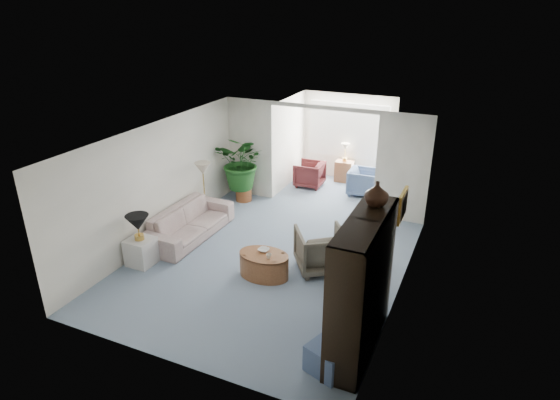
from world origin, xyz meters
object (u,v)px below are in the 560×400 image
at_px(coffee_bowl, 264,250).
at_px(entertainment_cabinet, 361,286).
at_px(sofa, 190,222).
at_px(table_lamp, 137,223).
at_px(coffee_table, 264,265).
at_px(floor_lamp, 203,169).
at_px(sunroom_chair_maroon, 309,174).
at_px(side_table_dark, 361,254).
at_px(plant_pot, 244,194).
at_px(cabinet_urn, 377,194).
at_px(framed_picture, 403,206).
at_px(sunroom_table, 344,171).
at_px(coffee_cup, 269,256).
at_px(end_table, 141,252).
at_px(wingback_chair, 321,250).
at_px(sunroom_chair_blue, 363,182).
at_px(ottoman, 329,358).

relative_size(coffee_bowl, entertainment_cabinet, 0.10).
distance_m(sofa, table_lamp, 1.47).
xyz_separation_m(coffee_table, coffee_bowl, (-0.05, 0.10, 0.25)).
relative_size(floor_lamp, entertainment_cabinet, 0.17).
distance_m(coffee_bowl, entertainment_cabinet, 2.56).
height_order(floor_lamp, sunroom_chair_maroon, floor_lamp).
height_order(side_table_dark, plant_pot, side_table_dark).
bearing_deg(cabinet_urn, framed_picture, 77.05).
bearing_deg(entertainment_cabinet, sunroom_table, 108.71).
xyz_separation_m(framed_picture, floor_lamp, (-4.61, 1.30, -0.45)).
height_order(framed_picture, entertainment_cabinet, entertainment_cabinet).
xyz_separation_m(coffee_cup, sunroom_chair_maroon, (-1.03, 4.73, -0.16)).
distance_m(framed_picture, sunroom_chair_maroon, 5.54).
relative_size(framed_picture, side_table_dark, 0.76).
bearing_deg(end_table, wingback_chair, 21.17).
distance_m(table_lamp, sunroom_chair_blue, 6.01).
relative_size(sofa, ottoman, 4.42).
height_order(wingback_chair, cabinet_urn, cabinet_urn).
relative_size(end_table, coffee_bowl, 2.66).
xyz_separation_m(end_table, side_table_dark, (3.89, 1.54, 0.06)).
relative_size(entertainment_cabinet, ottoman, 4.03).
xyz_separation_m(side_table_dark, ottoman, (0.31, -2.78, -0.12)).
bearing_deg(entertainment_cabinet, coffee_bowl, 149.23).
relative_size(coffee_table, side_table_dark, 1.45).
xyz_separation_m(wingback_chair, ottoman, (1.01, -2.48, -0.20)).
height_order(coffee_cup, ottoman, coffee_cup).
relative_size(coffee_table, cabinet_urn, 2.66).
distance_m(cabinet_urn, plant_pot, 5.90).
bearing_deg(coffee_table, coffee_cup, -33.69).
height_order(coffee_table, side_table_dark, side_table_dark).
height_order(table_lamp, entertainment_cabinet, entertainment_cabinet).
height_order(table_lamp, plant_pot, table_lamp).
bearing_deg(entertainment_cabinet, cabinet_urn, 90.00).
relative_size(coffee_bowl, sunroom_chair_maroon, 0.27).
bearing_deg(sunroom_chair_blue, coffee_cup, 171.99).
distance_m(coffee_table, side_table_dark, 1.83).
distance_m(end_table, coffee_cup, 2.54).
bearing_deg(end_table, coffee_cup, 10.86).
bearing_deg(framed_picture, table_lamp, -169.07).
xyz_separation_m(table_lamp, floor_lamp, (0.05, 2.20, 0.37)).
height_order(entertainment_cabinet, ottoman, entertainment_cabinet).
distance_m(table_lamp, coffee_bowl, 2.42).
bearing_deg(coffee_table, plant_pot, 124.05).
relative_size(entertainment_cabinet, sunroom_table, 3.54).
relative_size(table_lamp, floor_lamp, 1.22).
xyz_separation_m(plant_pot, sunroom_chair_maroon, (1.15, 1.63, 0.18)).
xyz_separation_m(sofa, entertainment_cabinet, (4.23, -1.95, 0.70)).
xyz_separation_m(sofa, coffee_cup, (2.28, -0.87, 0.16)).
distance_m(coffee_cup, side_table_dark, 1.77).
height_order(plant_pot, sunroom_chair_blue, sunroom_chair_blue).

